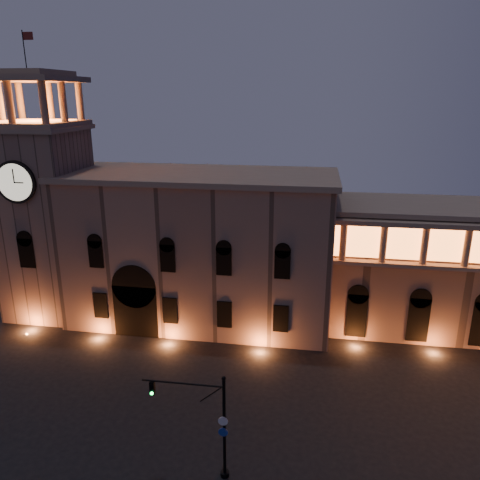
{
  "coord_description": "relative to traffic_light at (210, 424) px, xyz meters",
  "views": [
    {
      "loc": [
        10.82,
        -28.33,
        25.92
      ],
      "look_at": [
        3.67,
        16.0,
        11.88
      ],
      "focal_mm": 35.0,
      "sensor_mm": 36.0,
      "label": 1
    }
  ],
  "objects": [
    {
      "name": "government_building",
      "position": [
        -6.58,
        24.1,
        4.48
      ],
      "size": [
        30.8,
        12.8,
        17.6
      ],
      "color": "#896A59",
      "rests_on": "ground"
    },
    {
      "name": "ground",
      "position": [
        -4.5,
        2.17,
        -4.29
      ],
      "size": [
        160.0,
        160.0,
        0.0
      ],
      "primitive_type": "plane",
      "color": "black",
      "rests_on": "ground"
    },
    {
      "name": "traffic_light",
      "position": [
        0.0,
        0.0,
        0.0
      ],
      "size": [
        5.96,
        0.63,
        8.17
      ],
      "rotation": [
        0.0,
        0.0,
        0.01
      ],
      "color": "black",
      "rests_on": "ground"
    },
    {
      "name": "clock_tower",
      "position": [
        -25.0,
        23.15,
        8.21
      ],
      "size": [
        9.8,
        9.8,
        32.4
      ],
      "color": "#896A59",
      "rests_on": "ground"
    }
  ]
}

